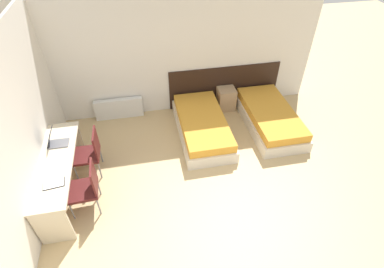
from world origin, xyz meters
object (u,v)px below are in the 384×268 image
Objects in this scene: bed_near_window at (202,126)px; laptop at (55,141)px; nightstand at (226,99)px; chair_near_notebook at (86,186)px; bed_near_door at (270,118)px; chair_near_laptop at (90,152)px.

laptop reaches higher than bed_near_window.
chair_near_notebook is at bearing -142.58° from nightstand.
bed_near_window is at bearing 180.00° from bed_near_door.
laptop is at bearing -171.43° from bed_near_door.
chair_near_laptop reaches higher than bed_near_door.
chair_near_laptop is at bearing -170.19° from bed_near_door.
chair_near_notebook is 0.99m from laptop.
bed_near_window is 2.21× the size of chair_near_laptop.
bed_near_window is 1.49m from bed_near_door.
chair_near_laptop is at bearing -163.79° from bed_near_window.
bed_near_door is (1.49, 0.00, 0.00)m from bed_near_window.
bed_near_window is at bearing 17.04° from chair_near_laptop.
bed_near_door is 3.82× the size of nightstand.
chair_near_notebook is (-2.93, -2.24, 0.22)m from nightstand.
laptop reaches higher than nightstand.
bed_near_window is 3.82× the size of nightstand.
nightstand is 0.58× the size of chair_near_laptop.
chair_near_laptop and chair_near_notebook have the same top height.
bed_near_door is 3.96m from chair_near_notebook.
chair_near_notebook is 2.66× the size of laptop.
nightstand is (-0.75, 0.81, 0.05)m from bed_near_door.
bed_near_window is at bearing 14.05° from laptop.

